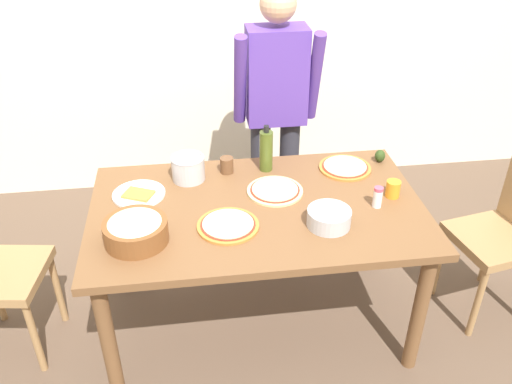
{
  "coord_description": "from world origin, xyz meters",
  "views": [
    {
      "loc": [
        -0.29,
        -2.14,
        2.21
      ],
      "look_at": [
        0.0,
        0.05,
        0.81
      ],
      "focal_mm": 38.04,
      "sensor_mm": 36.0,
      "label": 1
    }
  ],
  "objects": [
    {
      "name": "pizza_cooked_on_tray",
      "position": [
        -0.15,
        -0.15,
        0.77
      ],
      "size": [
        0.28,
        0.28,
        0.02
      ],
      "color": "#C67A33",
      "rests_on": "dining_table"
    },
    {
      "name": "plate_with_slice",
      "position": [
        -0.57,
        0.17,
        0.77
      ],
      "size": [
        0.26,
        0.26,
        0.02
      ],
      "color": "white",
      "rests_on": "dining_table"
    },
    {
      "name": "salt_shaker",
      "position": [
        0.57,
        -0.08,
        0.81
      ],
      "size": [
        0.04,
        0.04,
        0.11
      ],
      "color": "white",
      "rests_on": "dining_table"
    },
    {
      "name": "chair_wooden_right",
      "position": [
        1.32,
        -0.04,
        0.54
      ],
      "size": [
        0.47,
        0.47,
        0.95
      ],
      "color": "#A37A4C",
      "rests_on": "ground"
    },
    {
      "name": "cup_orange",
      "position": [
        0.67,
        -0.0,
        0.8
      ],
      "size": [
        0.07,
        0.07,
        0.08
      ],
      "primitive_type": "cylinder",
      "color": "orange",
      "rests_on": "dining_table"
    },
    {
      "name": "olive_oil_bottle",
      "position": [
        0.09,
        0.35,
        0.87
      ],
      "size": [
        0.07,
        0.07,
        0.26
      ],
      "color": "#47561E",
      "rests_on": "dining_table"
    },
    {
      "name": "popcorn_bowl",
      "position": [
        -0.56,
        -0.2,
        0.82
      ],
      "size": [
        0.28,
        0.28,
        0.11
      ],
      "color": "brown",
      "rests_on": "dining_table"
    },
    {
      "name": "mixing_bowl_steel",
      "position": [
        0.3,
        -0.19,
        0.8
      ],
      "size": [
        0.2,
        0.2,
        0.08
      ],
      "color": "#B7B7BC",
      "rests_on": "dining_table"
    },
    {
      "name": "avocado",
      "position": [
        0.72,
        0.35,
        0.8
      ],
      "size": [
        0.06,
        0.06,
        0.07
      ],
      "primitive_type": "ellipsoid",
      "color": "#2D4219",
      "rests_on": "dining_table"
    },
    {
      "name": "cup_small_brown",
      "position": [
        -0.12,
        0.34,
        0.8
      ],
      "size": [
        0.07,
        0.07,
        0.08
      ],
      "primitive_type": "cylinder",
      "color": "brown",
      "rests_on": "dining_table"
    },
    {
      "name": "ground",
      "position": [
        0.0,
        0.0,
        0.0
      ],
      "size": [
        8.0,
        8.0,
        0.0
      ],
      "primitive_type": "plane",
      "color": "brown"
    },
    {
      "name": "steel_pot",
      "position": [
        -0.32,
        0.3,
        0.83
      ],
      "size": [
        0.17,
        0.17,
        0.13
      ],
      "color": "#B7B7BC",
      "rests_on": "dining_table"
    },
    {
      "name": "pizza_second_cooked",
      "position": [
        0.51,
        0.3,
        0.77
      ],
      "size": [
        0.28,
        0.28,
        0.02
      ],
      "color": "#C67A33",
      "rests_on": "dining_table"
    },
    {
      "name": "dining_table",
      "position": [
        0.0,
        0.0,
        0.67
      ],
      "size": [
        1.6,
        0.96,
        0.76
      ],
      "color": "brown",
      "rests_on": "ground"
    },
    {
      "name": "person_cook",
      "position": [
        0.21,
        0.76,
        0.94
      ],
      "size": [
        0.49,
        0.25,
        1.62
      ],
      "color": "#2D2D38",
      "rests_on": "ground"
    },
    {
      "name": "pizza_raw_on_board",
      "position": [
        0.1,
        0.12,
        0.77
      ],
      "size": [
        0.28,
        0.28,
        0.02
      ],
      "color": "beige",
      "rests_on": "dining_table"
    },
    {
      "name": "wall_back",
      "position": [
        0.0,
        1.6,
        1.3
      ],
      "size": [
        5.6,
        0.1,
        2.6
      ],
      "primitive_type": "cube",
      "color": "silver",
      "rests_on": "ground"
    }
  ]
}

